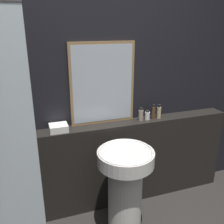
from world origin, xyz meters
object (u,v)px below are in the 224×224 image
object	(u,v)px
pedestal_sink	(125,186)
shampoo_bottle	(141,115)
mirror	(103,84)
lotion_bottle	(153,112)
conditioner_bottle	(147,115)
body_wash_bottle	(159,112)
towel_stack	(59,128)

from	to	relation	value
pedestal_sink	shampoo_bottle	bearing A→B (deg)	52.49
pedestal_sink	mirror	bearing A→B (deg)	94.16
mirror	lotion_bottle	size ratio (longest dim) A/B	5.00
shampoo_bottle	pedestal_sink	bearing A→B (deg)	-127.51
shampoo_bottle	conditioner_bottle	distance (m)	0.08
pedestal_sink	mirror	xyz separation A→B (m)	(-0.04, 0.53, 0.81)
conditioner_bottle	lotion_bottle	distance (m)	0.07
lotion_bottle	body_wash_bottle	world-z (taller)	lotion_bottle
towel_stack	lotion_bottle	distance (m)	0.99
towel_stack	shampoo_bottle	bearing A→B (deg)	0.00
towel_stack	shampoo_bottle	size ratio (longest dim) A/B	1.21
mirror	conditioner_bottle	distance (m)	0.58
pedestal_sink	body_wash_bottle	bearing A→B (deg)	39.16
body_wash_bottle	pedestal_sink	bearing A→B (deg)	-140.84
mirror	body_wash_bottle	distance (m)	0.68
shampoo_bottle	conditioner_bottle	world-z (taller)	shampoo_bottle
pedestal_sink	mirror	world-z (taller)	mirror
mirror	shampoo_bottle	distance (m)	0.52
towel_stack	mirror	bearing A→B (deg)	9.25
conditioner_bottle	body_wash_bottle	distance (m)	0.14
lotion_bottle	pedestal_sink	bearing A→B (deg)	-137.28
body_wash_bottle	shampoo_bottle	bearing A→B (deg)	180.00
mirror	conditioner_bottle	bearing A→B (deg)	-9.18
towel_stack	conditioner_bottle	bearing A→B (deg)	0.00
mirror	lotion_bottle	world-z (taller)	mirror
mirror	towel_stack	world-z (taller)	mirror
shampoo_bottle	lotion_bottle	world-z (taller)	lotion_bottle
conditioner_bottle	towel_stack	bearing A→B (deg)	-180.00
towel_stack	pedestal_sink	bearing A→B (deg)	-42.50
pedestal_sink	lotion_bottle	bearing A→B (deg)	42.72
mirror	shampoo_bottle	size ratio (longest dim) A/B	5.75
pedestal_sink	towel_stack	bearing A→B (deg)	137.50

